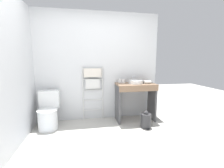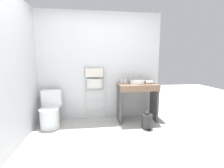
{
  "view_description": "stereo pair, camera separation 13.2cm",
  "coord_description": "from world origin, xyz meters",
  "px_view_note": "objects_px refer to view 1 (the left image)",
  "views": [
    {
      "loc": [
        -0.26,
        -1.88,
        1.38
      ],
      "look_at": [
        0.21,
        0.73,
        0.96
      ],
      "focal_mm": 24.0,
      "sensor_mm": 36.0,
      "label": 1
    },
    {
      "loc": [
        -0.13,
        -1.9,
        1.38
      ],
      "look_at": [
        0.21,
        0.73,
        0.96
      ],
      "focal_mm": 24.0,
      "sensor_mm": 36.0,
      "label": 2
    }
  ],
  "objects_px": {
    "cup_near_edge": "(124,81)",
    "towel_radiator": "(93,82)",
    "trash_bin": "(146,120)",
    "cup_near_wall": "(120,81)",
    "hair_dryer": "(147,82)",
    "sink_basin": "(136,82)",
    "toilet": "(48,113)"
  },
  "relations": [
    {
      "from": "sink_basin",
      "to": "hair_dryer",
      "type": "bearing_deg",
      "value": -12.02
    },
    {
      "from": "towel_radiator",
      "to": "sink_basin",
      "type": "distance_m",
      "value": 0.97
    },
    {
      "from": "towel_radiator",
      "to": "cup_near_edge",
      "type": "distance_m",
      "value": 0.71
    },
    {
      "from": "towel_radiator",
      "to": "cup_near_edge",
      "type": "relative_size",
      "value": 13.05
    },
    {
      "from": "sink_basin",
      "to": "hair_dryer",
      "type": "height_order",
      "value": "sink_basin"
    },
    {
      "from": "cup_near_edge",
      "to": "trash_bin",
      "type": "bearing_deg",
      "value": -58.04
    },
    {
      "from": "towel_radiator",
      "to": "cup_near_wall",
      "type": "distance_m",
      "value": 0.63
    },
    {
      "from": "toilet",
      "to": "towel_radiator",
      "type": "xyz_separation_m",
      "value": [
        0.93,
        0.29,
        0.57
      ]
    },
    {
      "from": "towel_radiator",
      "to": "cup_near_wall",
      "type": "relative_size",
      "value": 13.26
    },
    {
      "from": "sink_basin",
      "to": "trash_bin",
      "type": "relative_size",
      "value": 0.9
    },
    {
      "from": "cup_near_edge",
      "to": "towel_radiator",
      "type": "bearing_deg",
      "value": 172.82
    },
    {
      "from": "hair_dryer",
      "to": "trash_bin",
      "type": "height_order",
      "value": "hair_dryer"
    },
    {
      "from": "towel_radiator",
      "to": "hair_dryer",
      "type": "xyz_separation_m",
      "value": [
        1.21,
        -0.27,
        0.02
      ]
    },
    {
      "from": "towel_radiator",
      "to": "sink_basin",
      "type": "xyz_separation_m",
      "value": [
        0.95,
        -0.22,
        0.02
      ]
    },
    {
      "from": "cup_near_wall",
      "to": "cup_near_edge",
      "type": "distance_m",
      "value": 0.08
    },
    {
      "from": "towel_radiator",
      "to": "trash_bin",
      "type": "distance_m",
      "value": 1.42
    },
    {
      "from": "cup_near_wall",
      "to": "trash_bin",
      "type": "relative_size",
      "value": 0.26
    },
    {
      "from": "cup_near_wall",
      "to": "toilet",
      "type": "bearing_deg",
      "value": -171.77
    },
    {
      "from": "trash_bin",
      "to": "cup_near_wall",
      "type": "bearing_deg",
      "value": 125.93
    },
    {
      "from": "towel_radiator",
      "to": "trash_bin",
      "type": "bearing_deg",
      "value": -31.32
    },
    {
      "from": "towel_radiator",
      "to": "cup_near_wall",
      "type": "xyz_separation_m",
      "value": [
        0.63,
        -0.06,
        0.03
      ]
    },
    {
      "from": "sink_basin",
      "to": "trash_bin",
      "type": "bearing_deg",
      "value": -77.2
    },
    {
      "from": "sink_basin",
      "to": "cup_near_edge",
      "type": "relative_size",
      "value": 3.38
    },
    {
      "from": "hair_dryer",
      "to": "trash_bin",
      "type": "distance_m",
      "value": 0.84
    },
    {
      "from": "sink_basin",
      "to": "cup_near_edge",
      "type": "bearing_deg",
      "value": 152.5
    },
    {
      "from": "cup_near_edge",
      "to": "hair_dryer",
      "type": "xyz_separation_m",
      "value": [
        0.5,
        -0.18,
        -0.01
      ]
    },
    {
      "from": "hair_dryer",
      "to": "trash_bin",
      "type": "relative_size",
      "value": 0.53
    },
    {
      "from": "sink_basin",
      "to": "cup_near_wall",
      "type": "height_order",
      "value": "cup_near_wall"
    },
    {
      "from": "sink_basin",
      "to": "trash_bin",
      "type": "distance_m",
      "value": 0.86
    },
    {
      "from": "cup_near_wall",
      "to": "sink_basin",
      "type": "bearing_deg",
      "value": -25.89
    },
    {
      "from": "hair_dryer",
      "to": "trash_bin",
      "type": "bearing_deg",
      "value": -113.9
    },
    {
      "from": "sink_basin",
      "to": "cup_near_edge",
      "type": "height_order",
      "value": "cup_near_edge"
    }
  ]
}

